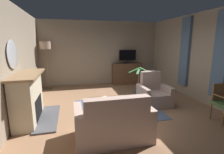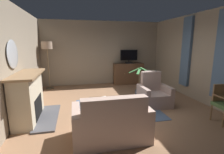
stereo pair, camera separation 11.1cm
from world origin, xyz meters
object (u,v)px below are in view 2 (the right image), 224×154
Objects in this scene: floor_lamp at (47,49)px; folded_newspaper at (103,98)px; coffee_table at (107,101)px; tv_cabinet at (128,74)px; television at (129,56)px; sofa_floral at (111,124)px; tv_remote at (105,100)px; potted_plant_leafy_by_curtain at (139,89)px; fireplace at (29,98)px; armchair_in_far_corner at (154,95)px; wall_mirror_oval at (13,54)px.

folded_newspaper is at bearing -59.06° from floor_lamp.
tv_cabinet is at bearing 62.70° from coffee_table.
television reaches higher than sofa_floral.
tv_cabinet reaches higher than tv_remote.
potted_plant_leafy_by_curtain is at bearing 40.46° from coffee_table.
tv_remote is at bearing -117.54° from tv_cabinet.
tv_cabinet is at bearing 87.16° from tv_remote.
fireplace is 3.54m from potted_plant_leafy_by_curtain.
folded_newspaper is 1.66m from armchair_in_far_corner.
coffee_table is (-1.61, -3.07, -0.92)m from television.
coffee_table is 1.56m from armchair_in_far_corner.
wall_mirror_oval is 0.70× the size of armchair_in_far_corner.
fireplace is 1.89m from tv_remote.
floor_lamp is at bearing 151.16° from potted_plant_leafy_by_curtain.
tv_remote is 0.09× the size of floor_lamp.
coffee_table is at bearing 79.95° from tv_remote.
folded_newspaper is at bearing -119.75° from television.
tv_cabinet is at bearing 88.29° from armchair_in_far_corner.
tv_cabinet is 1.70× the size of television.
tv_cabinet is at bearing 90.00° from television.
folded_newspaper is (-0.04, 0.16, -0.01)m from tv_remote.
fireplace is 4.71m from television.
folded_newspaper is at bearing 148.12° from coffee_table.
floor_lamp reaches higher than fireplace.
floor_lamp is at bearing 83.66° from wall_mirror_oval.
wall_mirror_oval is 4.21× the size of tv_remote.
tv_cabinet is 3.67m from floor_lamp.
folded_newspaper is at bearing -0.08° from fireplace.
potted_plant_leafy_by_curtain is at bearing -96.25° from television.
television is 2.64× the size of folded_newspaper.
wall_mirror_oval is 3.95m from armchair_in_far_corner.
armchair_in_far_corner is at bearing 12.32° from coffee_table.
tv_remote is (-1.68, -3.17, -0.86)m from television.
potted_plant_leafy_by_curtain reaches higher than armchair_in_far_corner.
tv_remote is at bearing -124.75° from coffee_table.
sofa_floral is (-1.77, -4.32, -0.96)m from television.
television reaches higher than tv_cabinet.
floor_lamp is (-1.86, 3.00, 1.28)m from coffee_table.
wall_mirror_oval is 4.00m from potted_plant_leafy_by_curtain.
potted_plant_leafy_by_curtain is (-0.20, -1.87, -1.00)m from television.
floor_lamp is at bearing -178.00° from tv_cabinet.
tv_cabinet is (3.55, 3.05, -0.10)m from fireplace.
folded_newspaper is at bearing -170.68° from armchair_in_far_corner.
floor_lamp reaches higher than potted_plant_leafy_by_curtain.
fireplace is at bearing -160.34° from tv_remote.
wall_mirror_oval reaches higher than armchair_in_far_corner.
floor_lamp is at bearing 111.87° from sofa_floral.
tv_cabinet reaches higher than coffee_table.
tv_cabinet is 0.69× the size of floor_lamp.
tv_cabinet reaches higher than folded_newspaper.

